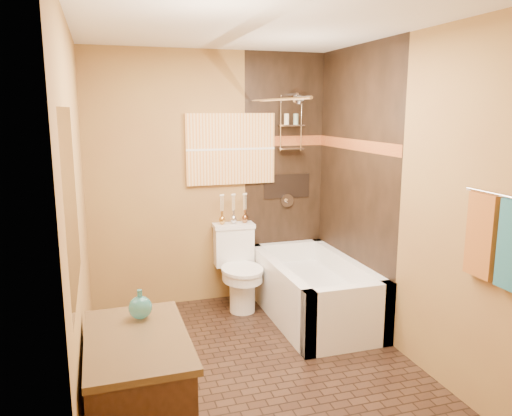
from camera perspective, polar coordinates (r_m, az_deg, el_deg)
name	(u,v)px	position (r m, az deg, el deg)	size (l,w,h in m)	color
floor	(256,368)	(3.99, 0.01, -17.82)	(3.00, 3.00, 0.00)	black
wall_left	(78,218)	(3.40, -19.65, -1.11)	(0.02, 3.00, 2.50)	olive
wall_right	(402,199)	(4.07, 16.33, 1.04)	(0.02, 3.00, 2.50)	olive
wall_back	(211,180)	(4.99, -5.16, 3.25)	(2.40, 0.02, 2.50)	olive
wall_front	(360,272)	(2.22, 11.78, -7.13)	(2.40, 0.02, 2.50)	olive
ceiling	(256,23)	(3.53, 0.01, 20.37)	(3.00, 3.00, 0.00)	silver
alcove_tile_back	(284,177)	(5.20, 3.26, 3.60)	(0.85, 0.01, 2.50)	black
alcove_tile_right	(354,185)	(4.70, 11.17, 2.60)	(0.01, 1.50, 2.50)	black
mosaic_band_back	(285,141)	(5.15, 3.34, 7.67)	(0.85, 0.01, 0.10)	maroon
mosaic_band_right	(355,145)	(4.66, 11.23, 7.10)	(0.01, 1.50, 0.10)	maroon
alcove_niche	(287,186)	(5.21, 3.53, 2.51)	(0.50, 0.01, 0.25)	black
shower_fixtures	(291,137)	(5.06, 4.02, 8.12)	(0.24, 0.33, 1.16)	silver
curtain_rod	(275,99)	(4.33, 2.14, 12.30)	(0.03, 0.03, 1.55)	silver
towel_bar	(501,196)	(3.20, 26.17, 1.29)	(0.02, 0.02, 0.55)	silver
towel_rust	(482,235)	(3.35, 24.38, -2.87)	(0.05, 0.22, 0.52)	#995F1B
sunset_painting	(231,149)	(4.98, -2.90, 6.74)	(0.90, 0.04, 0.70)	orange
vanity_mirror	(71,202)	(2.55, -20.36, 0.60)	(0.01, 1.00, 0.90)	white
bathtub	(313,295)	(4.80, 6.55, -9.83)	(0.80, 1.50, 0.55)	white
toilet	(239,267)	(4.95, -1.98, -6.78)	(0.42, 0.61, 0.81)	white
vanity	(138,403)	(2.95, -13.32, -20.85)	(0.54, 0.87, 0.77)	black
teal_bottle	(140,304)	(2.95, -13.10, -10.68)	(0.13, 0.13, 0.21)	#287978
bud_vases	(234,208)	(4.98, -2.59, 0.00)	(0.30, 0.06, 0.29)	gold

